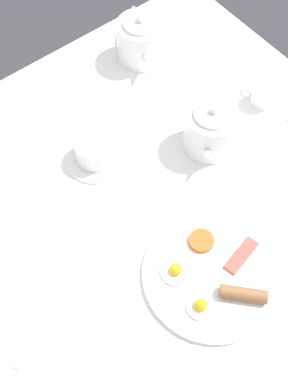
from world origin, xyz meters
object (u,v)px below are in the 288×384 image
(teapot_near, at_px, (140,39))
(teapot_far, at_px, (210,128))
(breakfast_plate, at_px, (212,276))
(teacup_with_saucer_left, at_px, (94,151))
(creamer_jug, at_px, (265,93))
(fork_by_plate, at_px, (38,323))

(teapot_near, distance_m, teapot_far, 0.33)
(breakfast_plate, xyz_separation_m, teacup_with_saucer_left, (0.39, 0.02, 0.02))
(teacup_with_saucer_left, bearing_deg, creamer_jug, -105.12)
(teapot_near, distance_m, creamer_jug, 0.35)
(teapot_far, relative_size, fork_by_plate, 1.00)
(fork_by_plate, bearing_deg, creamer_jug, -79.86)
(breakfast_plate, relative_size, fork_by_plate, 1.70)
(teapot_far, distance_m, teacup_with_saucer_left, 0.27)
(teapot_far, xyz_separation_m, teacup_with_saucer_left, (0.13, 0.24, -0.03))
(breakfast_plate, height_order, creamer_jug, creamer_jug)
(teacup_with_saucer_left, relative_size, fork_by_plate, 0.85)
(teapot_far, height_order, creamer_jug, teapot_far)
(teapot_near, relative_size, creamer_jug, 2.29)
(fork_by_plate, bearing_deg, teapot_near, -53.53)
(breakfast_plate, bearing_deg, teapot_near, -24.64)
(creamer_jug, xyz_separation_m, fork_by_plate, (-0.13, 0.75, -0.03))
(teapot_near, height_order, fork_by_plate, teapot_near)
(creamer_jug, bearing_deg, teacup_with_saucer_left, 74.88)
(teapot_near, relative_size, teacup_with_saucer_left, 1.39)
(teapot_near, bearing_deg, teapot_far, 17.79)
(teapot_near, bearing_deg, fork_by_plate, -27.33)
(breakfast_plate, distance_m, creamer_jug, 0.50)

